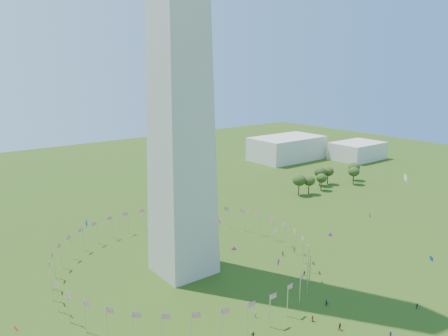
% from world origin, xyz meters
% --- Properties ---
extents(flag_ring, '(80.24, 80.24, 9.00)m').
position_xyz_m(flag_ring, '(-0.00, 50.00, 4.50)').
color(flag_ring, silver).
rests_on(flag_ring, ground).
extents(gov_building_east_a, '(50.00, 30.00, 16.00)m').
position_xyz_m(gov_building_east_a, '(150.00, 150.00, 8.00)').
color(gov_building_east_a, beige).
rests_on(gov_building_east_a, ground).
extents(gov_building_east_b, '(35.00, 25.00, 12.00)m').
position_xyz_m(gov_building_east_b, '(190.00, 120.00, 6.00)').
color(gov_building_east_b, beige).
rests_on(gov_building_east_b, ground).
extents(kites_aloft, '(102.08, 79.55, 33.74)m').
position_xyz_m(kites_aloft, '(13.59, 21.57, 17.85)').
color(kites_aloft, white).
rests_on(kites_aloft, ground).
extents(tree_line_east, '(53.85, 15.90, 10.72)m').
position_xyz_m(tree_line_east, '(114.07, 85.35, 5.01)').
color(tree_line_east, '#37521B').
rests_on(tree_line_east, ground).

